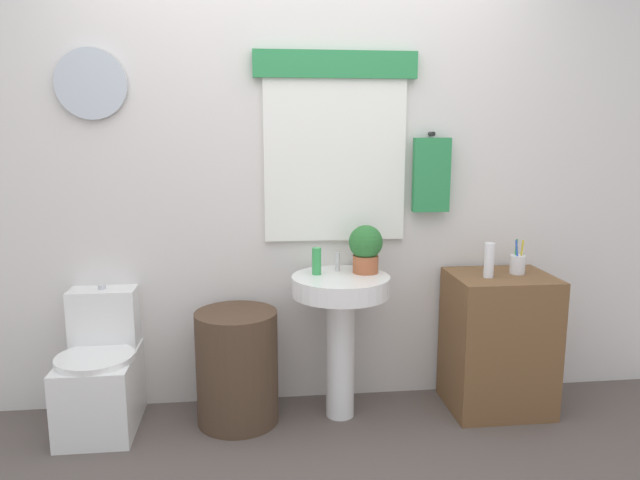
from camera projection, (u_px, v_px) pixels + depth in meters
back_wall at (299, 168)px, 3.23m from camera, size 4.40×0.18×2.60m
toilet at (101, 375)px, 3.04m from camera, size 0.38×0.51×0.71m
laundry_hamper at (237, 367)px, 3.08m from camera, size 0.42×0.42×0.60m
pedestal_sink at (341, 312)px, 3.09m from camera, size 0.51×0.51×0.77m
faucet at (338, 262)px, 3.16m from camera, size 0.03×0.03×0.10m
wooden_cabinet at (498, 342)px, 3.23m from camera, size 0.53×0.44×0.75m
soap_bottle at (317, 261)px, 3.08m from camera, size 0.05×0.05×0.14m
potted_plant at (366, 247)px, 3.11m from camera, size 0.18×0.18×0.25m
lotion_bottle at (489, 260)px, 3.09m from camera, size 0.05×0.05×0.18m
toothbrush_cup at (518, 264)px, 3.18m from camera, size 0.08×0.08×0.19m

